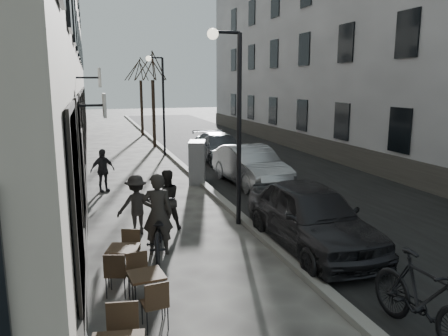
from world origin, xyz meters
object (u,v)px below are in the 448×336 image
pedestrian_near (166,200)px  car_far (220,148)px  tree_far (140,69)px  pedestrian_far (103,170)px  bistro_set_b (147,289)px  streetlamp_far (160,94)px  car_near (311,216)px  pedestrian_mid (137,205)px  streetlamp_near (233,107)px  utility_cabinet (197,162)px  tree_near (152,66)px  bicycle (158,229)px  moped (424,298)px  bistro_set_c (124,261)px  car_mid (251,166)px

pedestrian_near → car_far: pedestrian_near is taller
tree_far → pedestrian_far: bearing=-101.4°
car_far → bistro_set_b: bearing=-112.6°
pedestrian_near → pedestrian_far: (-1.43, 4.71, -0.04)m
streetlamp_far → pedestrian_far: (-3.21, -7.23, -2.40)m
streetlamp_far → tree_far: bearing=89.5°
car_near → pedestrian_far: bearing=122.5°
tree_far → pedestrian_mid: (-2.61, -20.99, -3.90)m
tree_far → bistro_set_b: bearing=-96.6°
streetlamp_near → pedestrian_near: bearing=177.9°
utility_cabinet → tree_far: bearing=107.6°
streetlamp_near → car_near: (1.21, -2.12, -2.40)m
bistro_set_b → streetlamp_near: bearing=47.9°
tree_near → pedestrian_near: tree_near is taller
car_far → car_near: bearing=-97.1°
car_far → bicycle: bearing=-114.5°
bistro_set_b → utility_cabinet: (3.08, 9.09, 0.38)m
bistro_set_b → car_near: (4.02, 1.84, 0.34)m
tree_near → moped: tree_near is taller
tree_near → pedestrian_near: (-1.85, -14.94, -3.86)m
bistro_set_c → pedestrian_far: 7.47m
tree_far → car_mid: size_ratio=1.29×
bistro_set_c → pedestrian_mid: 2.77m
bicycle → pedestrian_near: (0.45, 1.53, 0.23)m
pedestrian_mid → moped: (3.57, -5.93, -0.12)m
pedestrian_mid → bistro_set_b: bearing=77.7°
pedestrian_far → moped: (4.25, -10.69, -0.12)m
streetlamp_near → streetlamp_far: (0.00, 12.00, 0.00)m
utility_cabinet → moped: (0.76, -11.04, -0.16)m
bicycle → car_near: car_near is taller
moped → bicycle: bearing=123.2°
streetlamp_far → streetlamp_near: bearing=-90.0°
bicycle → pedestrian_mid: bearing=-67.2°
bicycle → utility_cabinet: bearing=-99.9°
car_far → tree_near: bearing=110.8°
car_mid → car_far: bearing=82.8°
tree_near → pedestrian_far: (-3.28, -10.23, -3.91)m
tree_near → car_near: 17.60m
car_near → car_far: car_near is taller
tree_near → pedestrian_far: 11.43m
pedestrian_near → car_mid: size_ratio=0.36×
pedestrian_near → car_near: 3.70m
bistro_set_b → moped: size_ratio=0.66×
car_near → moped: size_ratio=2.09×
streetlamp_far → bistro_set_b: size_ratio=3.61×
tree_near → pedestrian_far: bearing=-107.8°
pedestrian_near → streetlamp_far: bearing=-107.4°
pedestrian_mid → pedestrian_far: 4.81m
utility_cabinet → pedestrian_far: utility_cabinet is taller
pedestrian_far → car_far: pedestrian_far is taller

